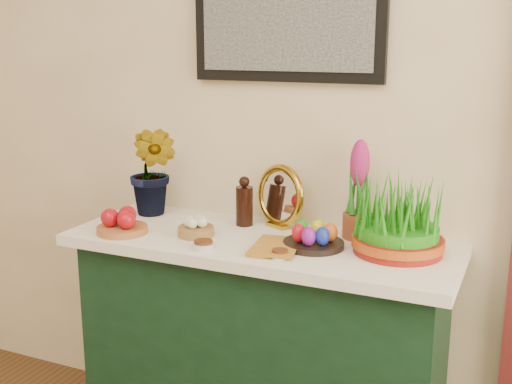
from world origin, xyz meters
TOP-DOWN VIEW (x-y plane):
  - sideboard at (-0.03, 2.00)m, footprint 1.30×0.45m
  - tablecloth at (-0.03, 2.00)m, footprint 1.40×0.55m
  - hyacinth_green at (-0.55, 2.11)m, footprint 0.26×0.22m
  - apple_bowl at (-0.52, 1.85)m, footprint 0.24×0.24m
  - garlic_basket at (-0.25, 1.93)m, footprint 0.14×0.14m
  - vinegar_cruet at (-0.15, 2.13)m, footprint 0.07×0.07m
  - mirror at (-0.02, 2.17)m, footprint 0.24×0.15m
  - book at (-0.00, 1.89)m, footprint 0.17×0.22m
  - spice_dish_left at (-0.16, 1.81)m, footprint 0.08×0.08m
  - spice_dish_right at (0.11, 1.83)m, footprint 0.07×0.07m
  - egg_plate at (0.18, 1.98)m, footprint 0.28×0.28m
  - hyacinth_pink at (0.29, 2.15)m, footprint 0.11×0.11m
  - wheatgrass_sabzeh at (0.45, 2.04)m, footprint 0.31×0.31m

SIDE VIEW (x-z plane):
  - sideboard at x=-0.03m, z-range 0.00..0.85m
  - tablecloth at x=-0.03m, z-range 0.85..0.89m
  - spice_dish_right at x=0.11m, z-range 0.89..0.92m
  - spice_dish_left at x=-0.16m, z-range 0.89..0.92m
  - book at x=0.00m, z-range 0.89..0.92m
  - garlic_basket at x=-0.25m, z-range 0.88..0.96m
  - egg_plate at x=0.18m, z-range 0.88..0.97m
  - apple_bowl at x=-0.52m, z-range 0.88..0.98m
  - vinegar_cruet at x=-0.15m, z-range 0.88..1.07m
  - wheatgrass_sabzeh at x=0.45m, z-range 0.87..1.12m
  - mirror at x=-0.02m, z-range 0.89..1.13m
  - hyacinth_pink at x=0.29m, z-range 0.87..1.23m
  - hyacinth_green at x=-0.55m, z-range 0.89..1.37m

